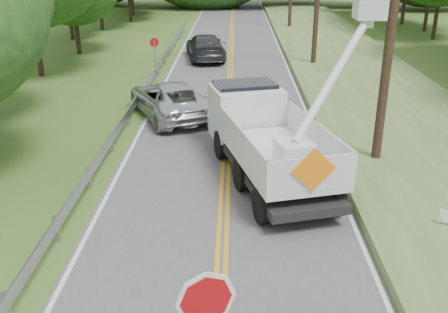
{
  "coord_description": "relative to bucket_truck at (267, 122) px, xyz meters",
  "views": [
    {
      "loc": [
        0.28,
        -6.97,
        6.84
      ],
      "look_at": [
        0.0,
        6.0,
        1.5
      ],
      "focal_mm": 41.29,
      "sensor_mm": 36.0,
      "label": 1
    }
  ],
  "objects": [
    {
      "name": "bucket_truck",
      "position": [
        0.0,
        0.0,
        0.0
      ],
      "size": [
        5.41,
        7.34,
        6.83
      ],
      "color": "black",
      "rests_on": "road"
    },
    {
      "name": "guardrail",
      "position": [
        -5.35,
        6.12,
        -1.0
      ],
      "size": [
        0.18,
        48.0,
        0.77
      ],
      "color": "#999CA1",
      "rests_on": "ground"
    },
    {
      "name": "stop_sign_permanent",
      "position": [
        -5.27,
        11.22,
        0.02
      ],
      "size": [
        0.46,
        0.27,
        2.39
      ],
      "color": "#999CA1",
      "rests_on": "ground"
    },
    {
      "name": "suv_darkgrey",
      "position": [
        -2.97,
        17.41,
        -0.75
      ],
      "size": [
        3.06,
        5.72,
        1.58
      ],
      "primitive_type": "imported",
      "rotation": [
        0.0,
        0.0,
        3.3
      ],
      "color": "#313338",
      "rests_on": "road"
    },
    {
      "name": "tall_grass_verge",
      "position": [
        5.77,
        5.21,
        -1.41
      ],
      "size": [
        7.0,
        96.0,
        0.3
      ],
      "primitive_type": "cube",
      "color": "#46612D",
      "rests_on": "ground"
    },
    {
      "name": "suv_silver",
      "position": [
        -3.79,
        5.36,
        -0.78
      ],
      "size": [
        4.55,
        5.98,
        1.51
      ],
      "primitive_type": "imported",
      "rotation": [
        0.0,
        0.0,
        3.57
      ],
      "color": "#BBBDC2",
      "rests_on": "road"
    },
    {
      "name": "road",
      "position": [
        -1.33,
        5.21,
        -1.55
      ],
      "size": [
        7.2,
        96.0,
        0.03
      ],
      "color": "#4D4D4F",
      "rests_on": "ground"
    }
  ]
}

